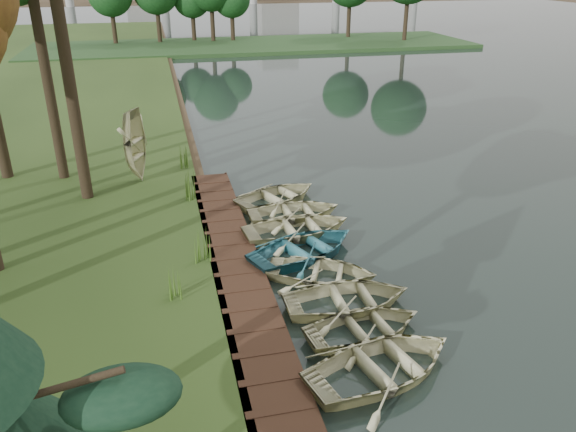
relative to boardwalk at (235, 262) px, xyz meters
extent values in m
plane|color=#3D2F1D|center=(1.60, 0.00, -0.15)|extent=(300.00, 300.00, 0.00)
cube|color=#341F14|center=(0.00, 0.00, 0.00)|extent=(1.60, 16.00, 0.30)
cube|color=#25441E|center=(9.60, 50.00, 0.08)|extent=(50.00, 14.00, 0.45)
cylinder|color=black|center=(-13.73, 50.00, 2.70)|extent=(0.50, 0.50, 4.80)
cylinder|color=black|center=(-7.07, 50.00, 2.70)|extent=(0.50, 0.50, 4.80)
cylinder|color=black|center=(-0.40, 50.00, 2.70)|extent=(0.50, 0.50, 4.80)
cylinder|color=black|center=(6.27, 50.00, 2.70)|extent=(0.50, 0.50, 4.80)
cylinder|color=black|center=(12.93, 50.00, 2.70)|extent=(0.50, 0.50, 4.80)
cylinder|color=black|center=(19.60, 50.00, 2.70)|extent=(0.50, 0.50, 4.80)
cylinder|color=black|center=(26.27, 50.00, 2.70)|extent=(0.50, 0.50, 4.80)
imported|color=#C5C28F|center=(2.66, -6.21, 0.31)|extent=(4.53, 3.72, 0.82)
imported|color=#C5C28F|center=(2.81, -4.58, 0.24)|extent=(3.60, 2.81, 0.68)
imported|color=#C5C28F|center=(2.79, -3.24, 0.28)|extent=(3.71, 2.66, 0.77)
imported|color=#C5C28F|center=(2.49, -1.60, 0.25)|extent=(4.07, 3.57, 0.70)
imported|color=#2C6F7B|center=(2.36, -0.03, 0.31)|extent=(4.79, 4.18, 0.83)
imported|color=#C5C28F|center=(2.51, 1.54, 0.31)|extent=(4.25, 3.27, 0.82)
imported|color=#C5C28F|center=(2.76, 3.02, 0.27)|extent=(3.72, 2.75, 0.74)
imported|color=#C5C28F|center=(2.47, 4.76, 0.28)|extent=(4.42, 3.90, 0.76)
imported|color=#C5C28F|center=(-3.02, 7.87, 0.48)|extent=(3.82, 3.35, 0.66)
cylinder|color=black|center=(-5.11, 6.50, 5.60)|extent=(0.46, 0.46, 10.91)
cylinder|color=black|center=(-6.34, 9.17, 4.82)|extent=(0.43, 0.43, 9.34)
cone|color=#3F661E|center=(-2.01, -1.90, 0.58)|extent=(0.60, 0.60, 0.86)
cone|color=#3F661E|center=(-1.00, 0.12, 0.66)|extent=(0.60, 0.60, 1.03)
cone|color=#3F661E|center=(-1.00, 5.36, 0.70)|extent=(0.60, 0.60, 1.10)
cone|color=#3F661E|center=(-1.00, 9.32, 0.70)|extent=(0.60, 0.60, 1.10)
camera|label=1|loc=(-1.95, -16.03, 8.96)|focal=35.00mm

